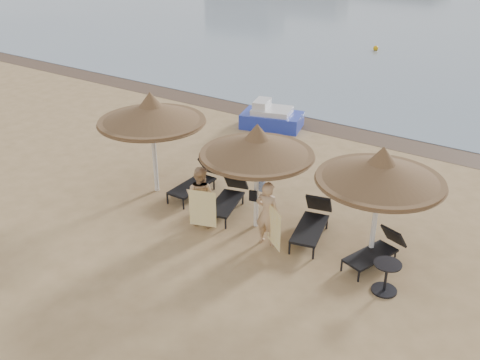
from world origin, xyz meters
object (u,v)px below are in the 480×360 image
object	(u,v)px
person_left	(200,191)
palapa_left	(151,113)
lounger_near_left	(229,197)
pedal_boat	(271,117)
lounger_far_right	(377,250)
palapa_center	(257,146)
palapa_right	(381,171)
lounger_near_right	(313,221)
side_table	(386,278)
person_right	(268,209)
lounger_far_left	(198,180)

from	to	relation	value
person_left	palapa_left	bearing A→B (deg)	-31.86
lounger_near_left	pedal_boat	xyz separation A→B (m)	(-2.52, 6.58, 0.01)
lounger_far_right	person_left	size ratio (longest dim) A/B	0.94
palapa_center	palapa_right	bearing A→B (deg)	5.32
lounger_far_right	palapa_left	bearing A→B (deg)	-160.47
lounger_near_left	lounger_near_right	size ratio (longest dim) A/B	0.96
palapa_right	lounger_near_right	bearing A→B (deg)	174.94
lounger_near_left	lounger_far_right	size ratio (longest dim) A/B	1.11
palapa_center	lounger_near_left	size ratio (longest dim) A/B	1.46
lounger_far_right	person_left	bearing A→B (deg)	-150.26
palapa_right	pedal_boat	bearing A→B (deg)	136.29
side_table	person_left	distance (m)	5.41
palapa_center	person_right	distance (m)	1.65
pedal_boat	side_table	bearing A→B (deg)	-60.59
palapa_right	lounger_near_right	world-z (taller)	palapa_right
palapa_left	person_left	world-z (taller)	palapa_left
lounger_far_right	side_table	bearing A→B (deg)	-41.18
palapa_left	pedal_boat	bearing A→B (deg)	89.59
lounger_near_left	side_table	xyz separation A→B (m)	(5.19, -1.14, -0.04)
person_right	person_left	bearing A→B (deg)	0.08
palapa_left	person_left	distance (m)	2.96
side_table	lounger_far_left	bearing A→B (deg)	167.40
palapa_right	pedal_boat	xyz separation A→B (m)	(-6.93, 6.62, -2.01)
palapa_right	lounger_near_left	xyz separation A→B (m)	(-4.41, 0.05, -2.03)
person_left	pedal_boat	world-z (taller)	person_left
palapa_right	lounger_far_left	world-z (taller)	palapa_right
palapa_right	person_right	bearing A→B (deg)	-160.52
lounger_near_left	palapa_left	bearing A→B (deg)	170.87
lounger_near_right	person_left	world-z (taller)	person_left
palapa_left	side_table	size ratio (longest dim) A/B	4.23
pedal_boat	lounger_near_left	bearing A→B (deg)	-84.60
palapa_right	person_left	distance (m)	4.92
lounger_far_left	lounger_near_left	distance (m)	1.45
lounger_near_right	side_table	size ratio (longest dim) A/B	2.83
person_right	lounger_near_left	bearing A→B (deg)	-30.64
palapa_left	palapa_center	world-z (taller)	palapa_left
pedal_boat	person_left	bearing A→B (deg)	-88.59
palapa_center	palapa_right	size ratio (longest dim) A/B	0.99
palapa_right	pedal_boat	size ratio (longest dim) A/B	1.15
lounger_near_right	person_left	distance (m)	3.16
lounger_near_right	lounger_far_right	bearing A→B (deg)	-20.60
lounger_near_right	pedal_boat	bearing A→B (deg)	115.54
lounger_near_left	lounger_far_right	world-z (taller)	lounger_near_left
palapa_center	person_left	xyz separation A→B (m)	(-1.35, -0.75, -1.40)
palapa_center	palapa_right	world-z (taller)	palapa_right
lounger_far_left	pedal_boat	xyz separation A→B (m)	(-1.11, 6.24, 0.00)
lounger_near_left	pedal_boat	distance (m)	7.04
palapa_left	palapa_right	xyz separation A→B (m)	(6.98, 0.23, -0.13)
lounger_far_left	side_table	size ratio (longest dim) A/B	2.68
lounger_far_left	person_right	bearing A→B (deg)	-21.81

